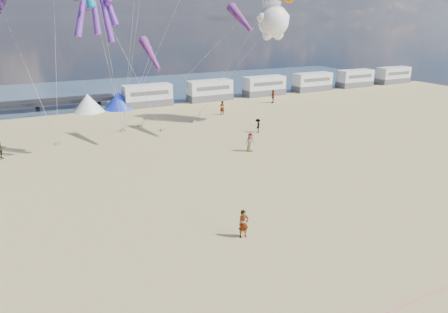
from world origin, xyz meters
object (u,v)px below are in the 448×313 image
Objects in this scene: motorhome_1 at (210,90)px; tent_blue at (119,100)px; motorhome_2 at (264,86)px; kite_panda at (273,21)px; motorhome_5 at (393,75)px; windsock_left at (0,5)px; sandbag_c at (194,122)px; beachgoer_0 at (250,142)px; standing_person at (244,224)px; sandbag_d at (140,126)px; sandbag_a at (58,143)px; motorhome_3 at (312,82)px; tent_white at (88,103)px; beachgoer_2 at (258,126)px; sandbag_e at (123,130)px; windsock_mid at (241,19)px; windsock_right at (151,54)px; beachgoer_5 at (222,108)px; motorhome_0 at (148,96)px; motorhome_4 at (355,78)px; beachgoer_3 at (273,96)px; sandbag_b at (163,130)px.

motorhome_1 is 13.50m from tent_blue.
kite_panda is at bearing -119.58° from motorhome_2.
windsock_left reaches higher than motorhome_5.
beachgoer_0 is at bearing -87.46° from sandbag_c.
standing_person is 3.30× the size of sandbag_d.
motorhome_5 is 13.20× the size of sandbag_a.
tent_white is (-36.50, 0.00, -0.30)m from motorhome_3.
sandbag_e is at bearing -76.99° from beachgoer_2.
sandbag_e is 0.10× the size of windsock_mid.
beachgoer_5 is at bearing 33.81° from windsock_right.
tent_blue is at bearing 122.65° from beachgoer_0.
motorhome_5 is 50.62m from beachgoer_0.
motorhome_0 is 20.88m from kite_panda.
motorhome_3 is 23.47m from beachgoer_5.
motorhome_5 is at bearing 12.68° from sandbag_a.
motorhome_1 is 1.65× the size of tent_blue.
motorhome_0 is at bearing 101.17° from sandbag_c.
tent_white is at bearing 128.17° from windsock_mid.
motorhome_4 is 1.65× the size of tent_blue.
motorhome_4 is at bearing 0.00° from tent_blue.
beachgoer_3 is 3.75× the size of sandbag_b.
beachgoer_2 is at bearing -51.43° from tent_white.
motorhome_0 is 1.65× the size of tent_blue.
windsock_right is at bearing -103.63° from motorhome_0.
tent_white and tent_blue have the same top height.
motorhome_2 reaches higher than sandbag_c.
motorhome_0 is at bearing 62.13° from sandbag_e.
motorhome_4 is at bearing 50.69° from beachgoer_0.
motorhome_5 is 3.52× the size of beachgoer_3.
windsock_mid is at bearing -156.82° from motorhome_5.
motorhome_2 and motorhome_3 have the same top height.
windsock_right is (-1.88, -3.51, 8.37)m from sandbag_b.
beachgoer_3 is 3.75× the size of sandbag_c.
sandbag_d is 1.00× the size of sandbag_e.
motorhome_4 reaches higher than tent_blue.
kite_panda is at bearing 32.30° from windsock_mid.
kite_panda is (14.36, -15.22, 10.16)m from tent_blue.
beachgoer_2 is at bearing -57.47° from sandbag_c.
motorhome_4 is (28.50, 0.00, 0.00)m from motorhome_1.
motorhome_3 is 1.65× the size of tent_white.
motorhome_3 is 37.41m from windsock_right.
motorhome_0 is 4.00× the size of standing_person.
beachgoer_2 is 20.31m from sandbag_a.
standing_person is 29.32m from windsock_left.
tent_white reaches higher than beachgoer_3.
windsock_right is (-14.47, -1.73, -2.88)m from kite_panda.
motorhome_3 is (19.00, 0.00, 0.00)m from motorhome_1.
motorhome_2 is at bearing 23.07° from sandbag_a.
beachgoer_3 is (16.98, -5.68, -0.56)m from motorhome_0.
motorhome_0 is 9.50m from motorhome_1.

